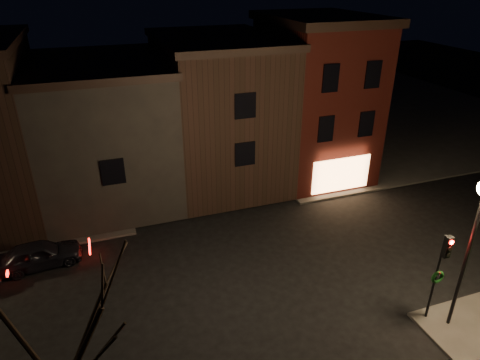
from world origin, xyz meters
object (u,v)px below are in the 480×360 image
street_lamp_near (478,216)px  traffic_signal (441,265)px  bare_tree_left (47,331)px  parked_car_a (39,254)px

street_lamp_near → traffic_signal: 2.49m
bare_tree_left → parked_car_a: (-1.73, 10.75, -4.77)m
bare_tree_left → parked_car_a: 11.89m
parked_car_a → bare_tree_left: bearing=-176.9°
bare_tree_left → traffic_signal: bearing=6.3°
street_lamp_near → traffic_signal: street_lamp_near is taller
traffic_signal → parked_car_a: (-15.33, 9.25, -2.15)m
parked_car_a → traffic_signal: bearing=-127.2°
traffic_signal → bare_tree_left: size_ratio=0.54×
traffic_signal → parked_car_a: traffic_signal is taller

